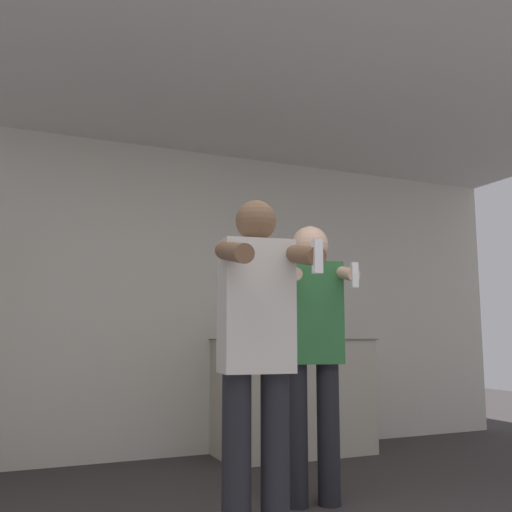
{
  "coord_description": "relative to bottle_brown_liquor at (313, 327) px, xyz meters",
  "views": [
    {
      "loc": [
        -1.08,
        -1.78,
        0.97
      ],
      "look_at": [
        -0.04,
        0.62,
        1.33
      ],
      "focal_mm": 40.0,
      "sensor_mm": 36.0,
      "label": 1
    }
  ],
  "objects": [
    {
      "name": "bottle_green_wine",
      "position": [
        -0.2,
        0.0,
        -0.01
      ],
      "size": [
        0.08,
        0.08,
        0.22
      ],
      "color": "maroon",
      "rests_on": "counter"
    },
    {
      "name": "wall_back",
      "position": [
        -1.28,
        0.4,
        0.24
      ],
      "size": [
        7.0,
        0.06,
        2.55
      ],
      "color": "beige",
      "rests_on": "ground_plane"
    },
    {
      "name": "person_woman_foreground",
      "position": [
        -1.32,
        -1.86,
        -0.12
      ],
      "size": [
        0.43,
        0.52,
        1.59
      ],
      "color": "black",
      "rests_on": "ground_plane"
    },
    {
      "name": "bottle_brown_liquor",
      "position": [
        0.0,
        0.0,
        0.0
      ],
      "size": [
        0.08,
        0.08,
        0.26
      ],
      "color": "#563314",
      "rests_on": "counter"
    },
    {
      "name": "ceiling_slab",
      "position": [
        -1.28,
        -1.05,
        1.54
      ],
      "size": [
        7.0,
        3.35,
        0.05
      ],
      "color": "silver",
      "rests_on": "wall_back"
    },
    {
      "name": "bottle_red_label",
      "position": [
        -0.52,
        0.0,
        -0.0
      ],
      "size": [
        0.07,
        0.07,
        0.23
      ],
      "color": "#194723",
      "rests_on": "counter"
    },
    {
      "name": "bottle_clear_vodka",
      "position": [
        -0.35,
        -0.0,
        0.03
      ],
      "size": [
        0.06,
        0.06,
        0.3
      ],
      "color": "maroon",
      "rests_on": "counter"
    },
    {
      "name": "counter",
      "position": [
        -0.15,
        0.08,
        -0.57
      ],
      "size": [
        1.3,
        0.6,
        0.94
      ],
      "color": "#BCB29E",
      "rests_on": "ground_plane"
    },
    {
      "name": "bottle_tall_gin",
      "position": [
        0.21,
        -0.0,
        -0.01
      ],
      "size": [
        0.06,
        0.06,
        0.26
      ],
      "color": "silver",
      "rests_on": "counter"
    },
    {
      "name": "person_man_side",
      "position": [
        -0.7,
        -1.23,
        -0.1
      ],
      "size": [
        0.47,
        0.49,
        1.63
      ],
      "color": "black",
      "rests_on": "ground_plane"
    }
  ]
}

